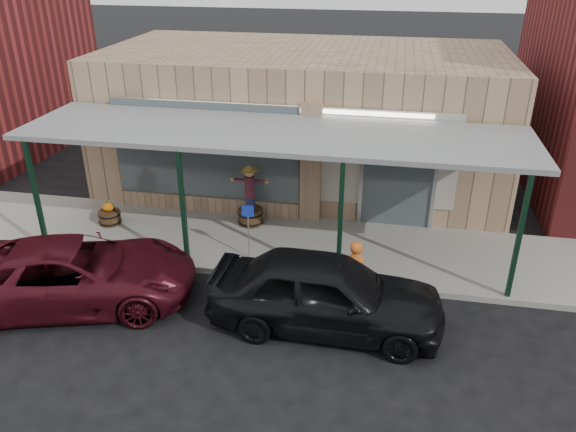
% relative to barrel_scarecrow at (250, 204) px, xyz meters
% --- Properties ---
extents(ground, '(120.00, 120.00, 0.00)m').
position_rel_barrel_scarecrow_xyz_m(ground, '(0.84, -4.49, -0.73)').
color(ground, black).
rests_on(ground, ground).
extents(sidewalk, '(40.00, 3.20, 0.15)m').
position_rel_barrel_scarecrow_xyz_m(sidewalk, '(0.84, -0.89, -0.65)').
color(sidewalk, gray).
rests_on(sidewalk, ground).
extents(storefront, '(12.00, 6.25, 4.20)m').
position_rel_barrel_scarecrow_xyz_m(storefront, '(0.84, 3.67, 1.36)').
color(storefront, tan).
rests_on(storefront, ground).
extents(awning, '(12.00, 3.00, 3.04)m').
position_rel_barrel_scarecrow_xyz_m(awning, '(0.84, -0.93, 2.28)').
color(awning, slate).
rests_on(awning, ground).
extents(block_buildings_near, '(61.00, 8.00, 8.00)m').
position_rel_barrel_scarecrow_xyz_m(block_buildings_near, '(2.85, 4.71, 3.04)').
color(block_buildings_near, maroon).
rests_on(block_buildings_near, ground).
extents(barrel_scarecrow, '(1.01, 0.84, 1.71)m').
position_rel_barrel_scarecrow_xyz_m(barrel_scarecrow, '(0.00, 0.00, 0.00)').
color(barrel_scarecrow, brown).
rests_on(barrel_scarecrow, sidewalk).
extents(barrel_pumpkin, '(0.68, 0.68, 0.68)m').
position_rel_barrel_scarecrow_xyz_m(barrel_pumpkin, '(-3.77, -0.72, -0.34)').
color(barrel_pumpkin, brown).
rests_on(barrel_pumpkin, sidewalk).
extents(handicap_sign, '(0.29, 0.04, 1.39)m').
position_rel_barrel_scarecrow_xyz_m(handicap_sign, '(0.41, -1.77, 0.32)').
color(handicap_sign, gray).
rests_on(handicap_sign, sidewalk).
extents(parked_sedan, '(4.72, 1.98, 1.59)m').
position_rel_barrel_scarecrow_xyz_m(parked_sedan, '(2.56, -3.92, 0.07)').
color(parked_sedan, black).
rests_on(parked_sedan, ground).
extents(car_maroon, '(5.58, 3.71, 1.42)m').
position_rel_barrel_scarecrow_xyz_m(car_maroon, '(-2.84, -4.09, -0.02)').
color(car_maroon, '#470E19').
rests_on(car_maroon, ground).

